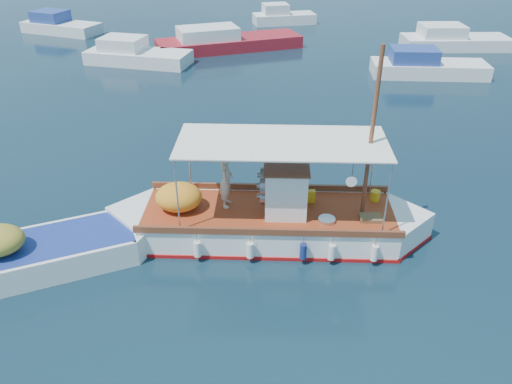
{
  "coord_description": "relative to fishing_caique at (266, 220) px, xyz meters",
  "views": [
    {
      "loc": [
        -1.01,
        -13.06,
        9.0
      ],
      "look_at": [
        -0.94,
        0.0,
        1.31
      ],
      "focal_mm": 35.0,
      "sensor_mm": 36.0,
      "label": 1
    }
  ],
  "objects": [
    {
      "name": "ground",
      "position": [
        0.63,
        0.4,
        -0.54
      ],
      "size": [
        160.0,
        160.0,
        0.0
      ],
      "primitive_type": "plane",
      "color": "black",
      "rests_on": "ground"
    },
    {
      "name": "bg_boat_far_n",
      "position": [
        2.03,
        30.4,
        -0.04
      ],
      "size": [
        5.32,
        2.92,
        1.8
      ],
      "rotation": [
        0.0,
        0.0,
        0.19
      ],
      "color": "silver",
      "rests_on": "ground"
    },
    {
      "name": "bg_boat_n",
      "position": [
        -2.35,
        22.08,
        -0.04
      ],
      "size": [
        10.25,
        5.82,
        1.8
      ],
      "rotation": [
        0.0,
        0.0,
        0.33
      ],
      "color": "maroon",
      "rests_on": "ground"
    },
    {
      "name": "dinghy",
      "position": [
        -6.48,
        -1.54,
        -0.17
      ],
      "size": [
        6.67,
        3.84,
        1.76
      ],
      "rotation": [
        0.0,
        0.0,
        0.39
      ],
      "color": "white",
      "rests_on": "ground"
    },
    {
      "name": "bg_boat_e",
      "position": [
        13.43,
        22.38,
        -0.04
      ],
      "size": [
        7.22,
        2.68,
        1.8
      ],
      "rotation": [
        0.0,
        0.0,
        0.01
      ],
      "color": "silver",
      "rests_on": "ground"
    },
    {
      "name": "fishing_caique",
      "position": [
        0.0,
        0.0,
        0.0
      ],
      "size": [
        9.97,
        3.08,
        6.09
      ],
      "rotation": [
        0.0,
        0.0,
        -0.04
      ],
      "color": "white",
      "rests_on": "ground"
    },
    {
      "name": "bg_boat_far_w",
      "position": [
        -15.41,
        27.2,
        -0.04
      ],
      "size": [
        6.51,
        4.41,
        1.8
      ],
      "rotation": [
        0.0,
        0.0,
        -0.38
      ],
      "color": "silver",
      "rests_on": "ground"
    },
    {
      "name": "bg_boat_nw",
      "position": [
        -7.81,
        18.77,
        -0.04
      ],
      "size": [
        6.87,
        3.9,
        1.8
      ],
      "rotation": [
        0.0,
        0.0,
        -0.24
      ],
      "color": "silver",
      "rests_on": "ground"
    },
    {
      "name": "bg_boat_ne",
      "position": [
        9.7,
        16.14,
        -0.04
      ],
      "size": [
        6.71,
        2.64,
        1.8
      ],
      "rotation": [
        0.0,
        0.0,
        -0.07
      ],
      "color": "silver",
      "rests_on": "ground"
    }
  ]
}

